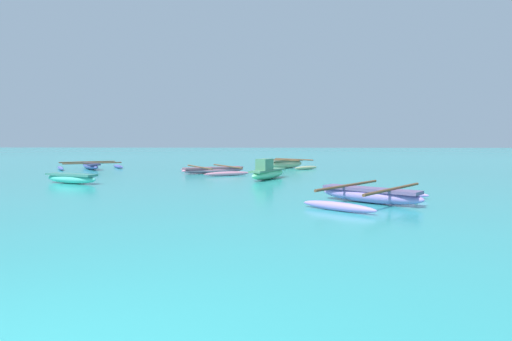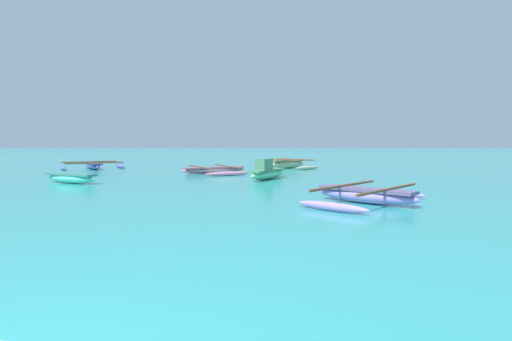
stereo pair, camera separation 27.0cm
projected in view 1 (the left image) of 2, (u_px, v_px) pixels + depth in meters
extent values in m
ellipsoid|color=#59DBC3|center=(71.00, 179.00, 14.74)|extent=(2.43, 1.35, 0.37)
cube|color=teal|center=(71.00, 175.00, 14.73)|extent=(2.24, 1.26, 0.08)
ellipsoid|color=#ADB283|center=(287.00, 164.00, 23.58)|extent=(2.15, 2.19, 0.49)
cube|color=#6C6F55|center=(287.00, 161.00, 23.57)|extent=(1.99, 2.03, 0.08)
cylinder|color=brown|center=(293.00, 159.00, 23.96)|extent=(2.22, 2.16, 0.07)
cylinder|color=brown|center=(280.00, 160.00, 23.17)|extent=(2.22, 2.16, 0.07)
ellipsoid|color=#ADB283|center=(269.00, 165.00, 24.71)|extent=(1.46, 1.49, 0.20)
ellipsoid|color=#ADB283|center=(306.00, 168.00, 22.47)|extent=(1.46, 1.49, 0.20)
ellipsoid|color=#A986D6|center=(370.00, 195.00, 9.99)|extent=(2.44, 2.07, 0.38)
cube|color=slate|center=(370.00, 189.00, 9.98)|extent=(2.26, 1.92, 0.08)
cylinder|color=brown|center=(394.00, 189.00, 9.58)|extent=(2.00, 2.54, 0.07)
cylinder|color=brown|center=(349.00, 185.00, 10.37)|extent=(2.00, 2.54, 0.07)
ellipsoid|color=#A986D6|center=(395.00, 193.00, 11.18)|extent=(1.56, 1.28, 0.20)
ellipsoid|color=#A986D6|center=(338.00, 206.00, 8.81)|extent=(1.56, 1.28, 0.20)
ellipsoid|color=#545AA9|center=(90.00, 166.00, 22.86)|extent=(2.59, 3.33, 0.36)
cube|color=#3B3E6A|center=(90.00, 164.00, 22.85)|extent=(2.40, 3.07, 0.08)
cylinder|color=brown|center=(93.00, 163.00, 22.14)|extent=(2.56, 1.86, 0.07)
cylinder|color=brown|center=(88.00, 162.00, 23.55)|extent=(2.56, 1.86, 0.07)
ellipsoid|color=#545AA9|center=(118.00, 166.00, 23.68)|extent=(1.45, 1.92, 0.20)
ellipsoid|color=#545AA9|center=(60.00, 168.00, 22.05)|extent=(1.45, 1.92, 0.20)
ellipsoid|color=#75E4A3|center=(268.00, 174.00, 16.51)|extent=(1.59, 2.79, 0.41)
cube|color=#4D8A66|center=(268.00, 170.00, 16.50)|extent=(1.48, 2.57, 0.08)
cube|color=#4D8A66|center=(264.00, 164.00, 16.17)|extent=(0.72, 0.90, 0.45)
ellipsoid|color=pink|center=(213.00, 170.00, 19.77)|extent=(3.12, 2.20, 0.30)
cube|color=#835564|center=(213.00, 168.00, 19.76)|extent=(2.89, 2.05, 0.08)
cylinder|color=brown|center=(227.00, 166.00, 20.09)|extent=(1.89, 3.14, 0.07)
cylinder|color=brown|center=(199.00, 167.00, 19.43)|extent=(1.89, 3.14, 0.07)
ellipsoid|color=pink|center=(201.00, 169.00, 21.38)|extent=(2.06, 1.32, 0.20)
ellipsoid|color=pink|center=(227.00, 174.00, 18.17)|extent=(2.06, 1.32, 0.20)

